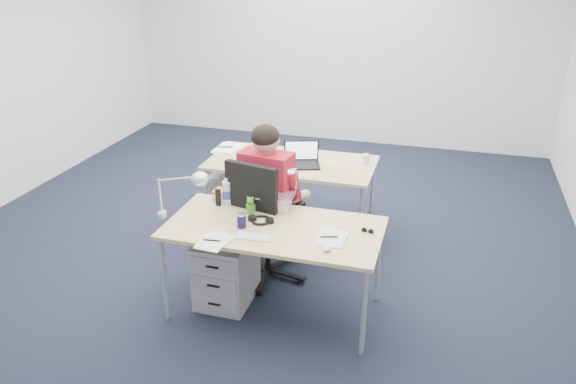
% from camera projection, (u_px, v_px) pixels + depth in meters
% --- Properties ---
extents(floor, '(7.00, 7.00, 0.00)m').
position_uv_depth(floor, '(254.00, 251.00, 5.28)').
color(floor, black).
rests_on(floor, ground).
extents(room, '(6.02, 7.02, 2.80)m').
position_uv_depth(room, '(248.00, 69.00, 4.59)').
color(room, silver).
rests_on(room, ground).
extents(desk_near, '(1.60, 0.80, 0.73)m').
position_uv_depth(desk_near, '(274.00, 232.00, 4.17)').
color(desk_near, tan).
rests_on(desk_near, ground).
extents(desk_far, '(1.60, 0.80, 0.73)m').
position_uv_depth(desk_far, '(291.00, 166.00, 5.42)').
color(desk_far, tan).
rests_on(desk_far, ground).
extents(office_chair, '(0.82, 0.82, 1.10)m').
position_uv_depth(office_chair, '(265.00, 244.00, 4.76)').
color(office_chair, black).
rests_on(office_chair, ground).
extents(seated_person, '(0.47, 0.78, 1.35)m').
position_uv_depth(seated_person, '(275.00, 197.00, 4.78)').
color(seated_person, '#A91828').
rests_on(seated_person, ground).
extents(drawer_pedestal_near, '(0.40, 0.50, 0.55)m').
position_uv_depth(drawer_pedestal_near, '(227.00, 269.00, 4.46)').
color(drawer_pedestal_near, '#A9ABAE').
rests_on(drawer_pedestal_near, ground).
extents(drawer_pedestal_far, '(0.40, 0.50, 0.55)m').
position_uv_depth(drawer_pedestal_far, '(236.00, 196.00, 5.76)').
color(drawer_pedestal_far, '#A9ABAE').
rests_on(drawer_pedestal_far, ground).
extents(silver_laptop, '(0.31, 0.25, 0.31)m').
position_uv_depth(silver_laptop, '(276.00, 190.00, 4.38)').
color(silver_laptop, silver).
rests_on(silver_laptop, desk_near).
extents(wireless_keyboard, '(0.25, 0.12, 0.01)m').
position_uv_depth(wireless_keyboard, '(254.00, 237.00, 3.99)').
color(wireless_keyboard, white).
rests_on(wireless_keyboard, desk_near).
extents(computer_mouse, '(0.06, 0.09, 0.03)m').
position_uv_depth(computer_mouse, '(327.00, 248.00, 3.82)').
color(computer_mouse, white).
rests_on(computer_mouse, desk_near).
extents(headphones, '(0.21, 0.16, 0.03)m').
position_uv_depth(headphones, '(261.00, 219.00, 4.22)').
color(headphones, black).
rests_on(headphones, desk_near).
extents(can_koozie, '(0.09, 0.09, 0.11)m').
position_uv_depth(can_koozie, '(242.00, 220.00, 4.12)').
color(can_koozie, '#191542').
rests_on(can_koozie, desk_near).
extents(water_bottle, '(0.09, 0.09, 0.23)m').
position_uv_depth(water_bottle, '(227.00, 191.00, 4.46)').
color(water_bottle, silver).
rests_on(water_bottle, desk_near).
extents(bear_figurine, '(0.09, 0.07, 0.15)m').
position_uv_depth(bear_figurine, '(250.00, 205.00, 4.32)').
color(bear_figurine, '#2E731E').
rests_on(bear_figurine, desk_near).
extents(book_stack, '(0.19, 0.15, 0.08)m').
position_uv_depth(book_stack, '(224.00, 195.00, 4.58)').
color(book_stack, silver).
rests_on(book_stack, desk_near).
extents(cordless_phone, '(0.04, 0.02, 0.14)m').
position_uv_depth(cordless_phone, '(218.00, 197.00, 4.46)').
color(cordless_phone, black).
rests_on(cordless_phone, desk_near).
extents(papers_left, '(0.23, 0.29, 0.01)m').
position_uv_depth(papers_left, '(214.00, 242.00, 3.93)').
color(papers_left, '#FFF793').
rests_on(papers_left, desk_near).
extents(papers_right, '(0.19, 0.27, 0.01)m').
position_uv_depth(papers_right, '(332.00, 238.00, 3.98)').
color(papers_right, '#FFF793').
rests_on(papers_right, desk_near).
extents(sunglasses, '(0.10, 0.06, 0.02)m').
position_uv_depth(sunglasses, '(368.00, 231.00, 4.06)').
color(sunglasses, black).
rests_on(sunglasses, desk_near).
extents(desk_lamp, '(0.41, 0.27, 0.43)m').
position_uv_depth(desk_lamp, '(176.00, 194.00, 4.16)').
color(desk_lamp, silver).
rests_on(desk_lamp, desk_near).
extents(dark_laptop, '(0.41, 0.41, 0.24)m').
position_uv_depth(dark_laptop, '(302.00, 154.00, 5.24)').
color(dark_laptop, black).
rests_on(dark_laptop, desk_far).
extents(far_cup, '(0.09, 0.09, 0.10)m').
position_uv_depth(far_cup, '(366.00, 159.00, 5.32)').
color(far_cup, white).
rests_on(far_cup, desk_far).
extents(far_papers, '(0.26, 0.35, 0.01)m').
position_uv_depth(far_papers, '(228.00, 148.00, 5.74)').
color(far_papers, white).
rests_on(far_papers, desk_far).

